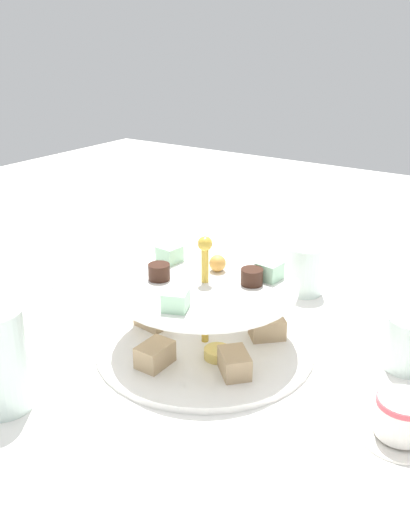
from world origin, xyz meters
The scene contains 6 objects.
ground_plane centered at (0.00, 0.00, 0.00)m, with size 2.40×2.40×0.00m, color white.
tiered_serving_stand centered at (0.00, 0.00, 0.04)m, with size 0.31×0.31×0.17m.
water_glass_short_left centered at (0.25, 0.11, 0.04)m, with size 0.06×0.06×0.07m, color silver.
teacup_with_saucer centered at (0.29, -0.04, 0.02)m, with size 0.09×0.09×0.05m.
butter_knife_left centered at (-0.31, 0.10, 0.00)m, with size 0.17×0.01×0.00m, color silver.
water_glass_mid_back centered at (0.04, 0.24, 0.04)m, with size 0.06×0.06×0.08m, color silver.
Camera 1 is at (0.39, -0.58, 0.42)m, focal length 39.54 mm.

